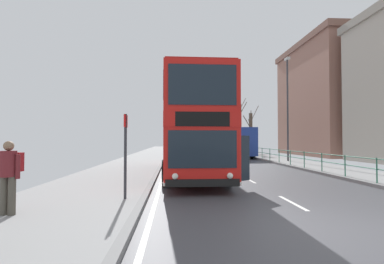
{
  "coord_description": "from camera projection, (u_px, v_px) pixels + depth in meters",
  "views": [
    {
      "loc": [
        -3.42,
        -5.66,
        1.81
      ],
      "look_at": [
        -2.59,
        7.56,
        2.18
      ],
      "focal_mm": 27.3,
      "sensor_mm": 36.0,
      "label": 1
    }
  ],
  "objects": [
    {
      "name": "pedestrian_railing_far_kerb",
      "position": [
        297.0,
        156.0,
        18.66
      ],
      "size": [
        0.05,
        23.2,
        0.98
      ],
      "color": "#236B4C",
      "rests_on": "ground"
    },
    {
      "name": "pedestrian_with_backpack",
      "position": [
        9.0,
        171.0,
        6.56
      ],
      "size": [
        0.55,
        0.55,
        1.65
      ],
      "color": "#4C473D",
      "rests_on": "ground"
    },
    {
      "name": "double_decker_bus_main",
      "position": [
        191.0,
        129.0,
        14.52
      ],
      "size": [
        3.31,
        10.65,
        4.53
      ],
      "color": "red",
      "rests_on": "ground"
    },
    {
      "name": "background_bus_far_lane",
      "position": [
        234.0,
        142.0,
        31.2
      ],
      "size": [
        2.62,
        9.57,
        2.99
      ],
      "color": "navy",
      "rests_on": "ground"
    },
    {
      "name": "bare_tree_far_01",
      "position": [
        240.0,
        127.0,
        41.51
      ],
      "size": [
        2.21,
        2.4,
        7.66
      ],
      "color": "#4C3D2D",
      "rests_on": "ground"
    },
    {
      "name": "street_lamp_far_side",
      "position": [
        288.0,
        101.0,
        23.4
      ],
      "size": [
        0.28,
        0.6,
        8.31
      ],
      "color": "#38383D",
      "rests_on": "ground"
    },
    {
      "name": "bare_tree_far_00",
      "position": [
        251.0,
        133.0,
        33.46
      ],
      "size": [
        2.13,
        2.97,
        5.66
      ],
      "color": "brown",
      "rests_on": "ground"
    },
    {
      "name": "ground",
      "position": [
        310.0,
        230.0,
        5.77
      ],
      "size": [
        15.8,
        140.0,
        0.2
      ],
      "color": "#424247"
    },
    {
      "name": "background_building_00",
      "position": [
        342.0,
        99.0,
        35.07
      ],
      "size": [
        11.17,
        14.45,
        13.42
      ],
      "color": "#936656",
      "rests_on": "ground"
    },
    {
      "name": "bus_stop_sign_near",
      "position": [
        125.0,
        146.0,
        8.34
      ],
      "size": [
        0.08,
        0.44,
        2.42
      ],
      "color": "#2D2D33",
      "rests_on": "ground"
    }
  ]
}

